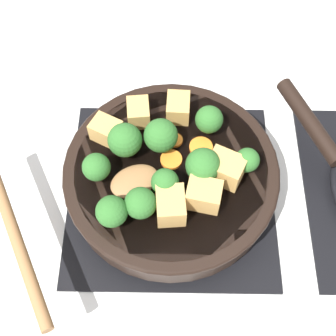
{
  "coord_description": "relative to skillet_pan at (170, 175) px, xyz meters",
  "views": [
    {
      "loc": [
        0.32,
        0.0,
        0.64
      ],
      "look_at": [
        0.0,
        0.0,
        0.07
      ],
      "focal_mm": 50.0,
      "sensor_mm": 36.0,
      "label": 1
    }
  ],
  "objects": [
    {
      "name": "tofu_cube_front_piece",
      "position": [
        -0.09,
        0.01,
        0.04
      ],
      "size": [
        0.04,
        0.03,
        0.03
      ],
      "primitive_type": "cube",
      "rotation": [
        0.0,
        0.0,
        3.1
      ],
      "color": "tan",
      "rests_on": "skillet_pan"
    },
    {
      "name": "broccoli_floret_mid_floret",
      "position": [
        0.01,
        0.04,
        0.05
      ],
      "size": [
        0.05,
        0.05,
        0.05
      ],
      "color": "#709956",
      "rests_on": "skillet_pan"
    },
    {
      "name": "broccoli_floret_tall_stem",
      "position": [
        0.08,
        -0.08,
        0.05
      ],
      "size": [
        0.04,
        0.04,
        0.05
      ],
      "color": "#709956",
      "rests_on": "skillet_pan"
    },
    {
      "name": "broccoli_floret_small_inner",
      "position": [
        -0.03,
        -0.07,
        0.05
      ],
      "size": [
        0.05,
        0.05,
        0.05
      ],
      "color": "#709956",
      "rests_on": "skillet_pan"
    },
    {
      "name": "carrot_slice_edge_slice",
      "position": [
        -0.03,
        0.04,
        0.02
      ],
      "size": [
        0.03,
        0.03,
        0.01
      ],
      "primitive_type": "cylinder",
      "color": "orange",
      "rests_on": "skillet_pan"
    },
    {
      "name": "carrot_slice_orange_thin",
      "position": [
        -0.01,
        -0.0,
        0.02
      ],
      "size": [
        0.03,
        0.03,
        0.01
      ],
      "primitive_type": "cylinder",
      "color": "orange",
      "rests_on": "skillet_pan"
    },
    {
      "name": "tofu_cube_east_chunk",
      "position": [
        0.07,
        0.0,
        0.04
      ],
      "size": [
        0.05,
        0.04,
        0.04
      ],
      "primitive_type": "cube",
      "rotation": [
        0.0,
        0.0,
        3.22
      ],
      "color": "tan",
      "rests_on": "skillet_pan"
    },
    {
      "name": "broccoli_floret_west_rim",
      "position": [
        0.07,
        -0.04,
        0.05
      ],
      "size": [
        0.04,
        0.04,
        0.05
      ],
      "color": "#709956",
      "rests_on": "skillet_pan"
    },
    {
      "name": "tofu_cube_west_chunk",
      "position": [
        -0.05,
        -0.1,
        0.04
      ],
      "size": [
        0.05,
        0.05,
        0.03
      ],
      "primitive_type": "cube",
      "rotation": [
        0.0,
        0.0,
        4.24
      ],
      "color": "tan",
      "rests_on": "skillet_pan"
    },
    {
      "name": "broccoli_floret_south_cluster",
      "position": [
        -0.06,
        0.05,
        0.05
      ],
      "size": [
        0.04,
        0.04,
        0.05
      ],
      "color": "#709956",
      "rests_on": "skillet_pan"
    },
    {
      "name": "front_burner_grate",
      "position": [
        0.0,
        -0.0,
        -0.04
      ],
      "size": [
        0.31,
        0.31,
        0.03
      ],
      "color": "black",
      "rests_on": "ground_plane"
    },
    {
      "name": "tofu_cube_back_piece",
      "position": [
        0.01,
        0.07,
        0.04
      ],
      "size": [
        0.06,
        0.06,
        0.04
      ],
      "primitive_type": "cube",
      "rotation": [
        0.0,
        0.0,
        4.26
      ],
      "color": "tan",
      "rests_on": "skillet_pan"
    },
    {
      "name": "wooden_spoon",
      "position": [
        0.07,
        -0.14,
        0.03
      ],
      "size": [
        0.25,
        0.26,
        0.02
      ],
      "color": "olive",
      "rests_on": "skillet_pan"
    },
    {
      "name": "broccoli_floret_near_spoon",
      "position": [
        -0.0,
        0.1,
        0.04
      ],
      "size": [
        0.03,
        0.03,
        0.04
      ],
      "color": "#709956",
      "rests_on": "skillet_pan"
    },
    {
      "name": "ground_plane",
      "position": [
        0.0,
        -0.0,
        -0.05
      ],
      "size": [
        2.4,
        2.4,
        0.0
      ],
      "primitive_type": "plane",
      "color": "silver"
    },
    {
      "name": "tofu_cube_near_handle",
      "position": [
        -0.08,
        -0.05,
        0.04
      ],
      "size": [
        0.04,
        0.04,
        0.03
      ],
      "primitive_type": "cube",
      "rotation": [
        0.0,
        0.0,
        0.1
      ],
      "color": "tan",
      "rests_on": "skillet_pan"
    },
    {
      "name": "tofu_cube_center_large",
      "position": [
        0.05,
        0.04,
        0.04
      ],
      "size": [
        0.04,
        0.05,
        0.04
      ],
      "primitive_type": "cube",
      "rotation": [
        0.0,
        0.0,
        4.51
      ],
      "color": "tan",
      "rests_on": "skillet_pan"
    },
    {
      "name": "broccoli_floret_center_top",
      "position": [
        -0.03,
        -0.02,
        0.05
      ],
      "size": [
        0.05,
        0.05,
        0.05
      ],
      "color": "#709956",
      "rests_on": "skillet_pan"
    },
    {
      "name": "broccoli_floret_east_rim",
      "position": [
        0.04,
        -0.01,
        0.05
      ],
      "size": [
        0.04,
        0.04,
        0.04
      ],
      "color": "#709956",
      "rests_on": "skillet_pan"
    },
    {
      "name": "broccoli_floret_north_edge",
      "position": [
        0.02,
        -0.1,
        0.05
      ],
      "size": [
        0.04,
        0.04,
        0.05
      ],
      "color": "#709956",
      "rests_on": "skillet_pan"
    },
    {
      "name": "skillet_pan",
      "position": [
        0.0,
        0.0,
        0.0
      ],
      "size": [
        0.32,
        0.4,
        0.05
      ],
      "color": "black",
      "rests_on": "front_burner_grate"
    },
    {
      "name": "carrot_slice_near_center",
      "position": [
        -0.04,
        0.0,
        0.02
      ],
      "size": [
        0.02,
        0.02,
        0.01
      ],
      "primitive_type": "cylinder",
      "color": "orange",
      "rests_on": "skillet_pan"
    }
  ]
}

